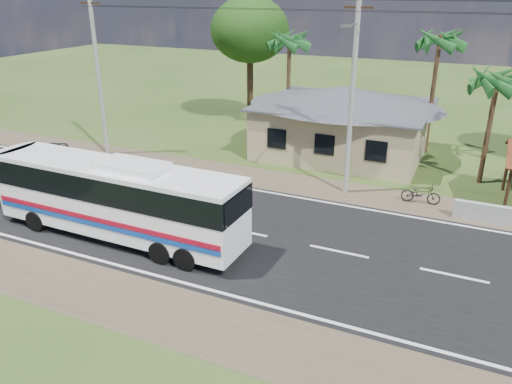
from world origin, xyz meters
TOP-DOWN VIEW (x-y plane):
  - ground at (0.00, 0.00)m, footprint 120.00×120.00m
  - road at (0.00, 0.00)m, footprint 120.00×16.00m
  - house at (1.00, 13.00)m, footprint 12.40×10.00m
  - utility_poles at (2.67, 6.49)m, footprint 32.80×2.22m
  - palm_near at (9.50, 11.00)m, footprint 2.80×2.80m
  - palm_mid at (6.00, 15.50)m, footprint 2.80×2.80m
  - palm_far at (-4.00, 16.00)m, footprint 2.80×2.80m
  - tree_behind_house at (-8.00, 18.00)m, footprint 6.00×6.00m
  - coach_bus at (-4.57, -2.67)m, footprint 11.66×2.66m
  - motorcycle at (6.85, 6.63)m, footprint 1.98×0.86m
  - small_car at (-14.58, 2.93)m, footprint 2.93×4.23m

SIDE VIEW (x-z plane):
  - ground at x=0.00m, z-range 0.00..0.00m
  - road at x=0.00m, z-range -0.01..0.02m
  - motorcycle at x=6.85m, z-range 0.00..1.01m
  - small_car at x=-14.58m, z-range 0.00..1.34m
  - coach_bus at x=-4.57m, z-range 0.26..3.87m
  - house at x=1.00m, z-range 0.14..5.14m
  - palm_near at x=9.50m, z-range 2.36..9.06m
  - utility_poles at x=2.67m, z-range 0.27..11.27m
  - palm_far at x=-4.00m, z-range 2.83..10.53m
  - tree_behind_house at x=-8.00m, z-range 2.31..11.92m
  - palm_mid at x=6.00m, z-range 3.06..11.26m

